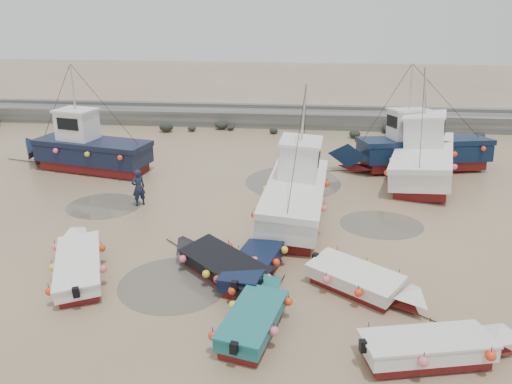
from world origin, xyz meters
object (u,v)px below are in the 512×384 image
cabin_boat_3 (426,155)px  cabin_boat_2 (414,148)px  dinghy_1 (257,262)px  dinghy_3 (440,346)px  dinghy_2 (256,313)px  cabin_boat_1 (295,189)px  person (140,205)px  dinghy_4 (220,261)px  dinghy_0 (79,260)px  cabin_boat_0 (84,148)px  dinghy_5 (364,280)px

cabin_boat_3 → cabin_boat_2: bearing=121.8°
dinghy_1 → dinghy_3: 7.15m
dinghy_2 → cabin_boat_1: cabin_boat_1 is taller
dinghy_2 → person: size_ratio=2.78×
dinghy_2 → person: 11.55m
dinghy_1 → dinghy_4: bearing=-162.0°
dinghy_3 → dinghy_4: size_ratio=1.20×
cabin_boat_1 → cabin_boat_2: (6.97, 7.31, -0.00)m
cabin_boat_1 → cabin_boat_3: bearing=43.4°
dinghy_3 → cabin_boat_2: (2.55, 17.32, 0.77)m
dinghy_1 → dinghy_0: bearing=-161.0°
cabin_boat_0 → person: 7.21m
dinghy_3 → dinghy_2: bearing=-113.2°
dinghy_1 → cabin_boat_2: bearing=72.2°
dinghy_1 → dinghy_4: size_ratio=1.11×
dinghy_2 → cabin_boat_0: 18.60m
cabin_boat_0 → cabin_boat_2: same height
dinghy_0 → cabin_boat_0: cabin_boat_0 is taller
dinghy_4 → cabin_boat_3: cabin_boat_3 is taller
dinghy_1 → dinghy_2: 3.27m
dinghy_3 → dinghy_5: bearing=-164.3°
dinghy_0 → cabin_boat_1: 10.21m
dinghy_4 → person: dinghy_4 is taller
dinghy_1 → person: dinghy_1 is taller
dinghy_5 → cabin_boat_3: (4.77, 12.54, 0.77)m
dinghy_5 → cabin_boat_3: cabin_boat_3 is taller
dinghy_2 → dinghy_5: 4.32m
dinghy_4 → dinghy_1: bearing=-44.2°
dinghy_3 → cabin_boat_1: cabin_boat_1 is taller
dinghy_0 → cabin_boat_2: size_ratio=0.58×
cabin_boat_2 → cabin_boat_3: same height
cabin_boat_1 → cabin_boat_3: (7.39, 5.92, 0.01)m
dinghy_4 → cabin_boat_2: 16.29m
dinghy_5 → cabin_boat_1: (-2.62, 6.62, 0.76)m
cabin_boat_3 → cabin_boat_1: bearing=-126.3°
dinghy_4 → cabin_boat_3: size_ratio=0.47×
dinghy_1 → cabin_boat_3: cabin_boat_3 is taller
cabin_boat_0 → cabin_boat_3: (20.16, 0.48, -0.02)m
cabin_boat_0 → cabin_boat_3: bearing=-76.2°
cabin_boat_3 → dinghy_0: bearing=-126.8°
dinghy_1 → cabin_boat_2: size_ratio=0.51×
dinghy_4 → cabin_boat_1: size_ratio=0.46×
dinghy_2 → dinghy_4: bearing=131.6°
dinghy_0 → person: dinghy_0 is taller
dinghy_1 → person: bearing=151.8°
cabin_boat_3 → dinghy_1: bearing=-111.7°
dinghy_1 → dinghy_4: (-1.42, -0.08, -0.01)m
person → cabin_boat_3: bearing=160.1°
cabin_boat_1 → cabin_boat_3: size_ratio=1.02×
dinghy_3 → cabin_boat_2: 17.53m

